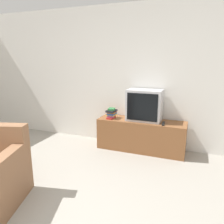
{
  "coord_description": "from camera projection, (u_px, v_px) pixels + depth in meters",
  "views": [
    {
      "loc": [
        1.59,
        -0.95,
        1.64
      ],
      "look_at": [
        0.29,
        2.42,
        0.75
      ],
      "focal_mm": 35.0,
      "sensor_mm": 36.0,
      "label": 1
    }
  ],
  "objects": [
    {
      "name": "television",
      "position": [
        145.0,
        105.0,
        3.87
      ],
      "size": [
        0.61,
        0.39,
        0.55
      ],
      "color": "silver",
      "rests_on": "tv_stand"
    },
    {
      "name": "remote_on_stand",
      "position": [
        163.0,
        124.0,
        3.68
      ],
      "size": [
        0.06,
        0.2,
        0.02
      ],
      "rotation": [
        0.0,
        0.0,
        0.08
      ],
      "color": "black",
      "rests_on": "tv_stand"
    },
    {
      "name": "wall_back",
      "position": [
        109.0,
        77.0,
        4.24
      ],
      "size": [
        9.0,
        0.06,
        2.6
      ],
      "color": "white",
      "rests_on": "ground_plane"
    },
    {
      "name": "tv_stand",
      "position": [
        141.0,
        135.0,
        3.98
      ],
      "size": [
        1.57,
        0.45,
        0.56
      ],
      "color": "brown",
      "rests_on": "ground_plane"
    },
    {
      "name": "book_stack",
      "position": [
        112.0,
        113.0,
        4.04
      ],
      "size": [
        0.17,
        0.23,
        0.19
      ],
      "color": "#B72D28",
      "rests_on": "tv_stand"
    }
  ]
}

